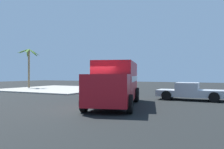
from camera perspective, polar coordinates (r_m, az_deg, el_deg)
The scene contains 5 objects.
ground_plane at distance 13.25m, azimuth -5.28°, elevation -8.82°, with size 100.00×100.00×0.00m, color black.
sidewalk_corner_far at distance 31.72m, azimuth -13.13°, elevation -3.53°, with size 12.93×12.93×0.14m, color #9E998E.
delivery_truck at distance 15.18m, azimuth 0.90°, elevation -2.03°, with size 7.94×4.65×2.88m.
pickup_silver at distance 19.22m, azimuth 18.86°, elevation -3.88°, with size 2.36×5.25×1.38m.
palm_tree_far at distance 34.72m, azimuth -20.00°, elevation 3.30°, with size 2.84×3.11×5.57m.
Camera 1 is at (-11.14, -6.88, 2.04)m, focal length 36.68 mm.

